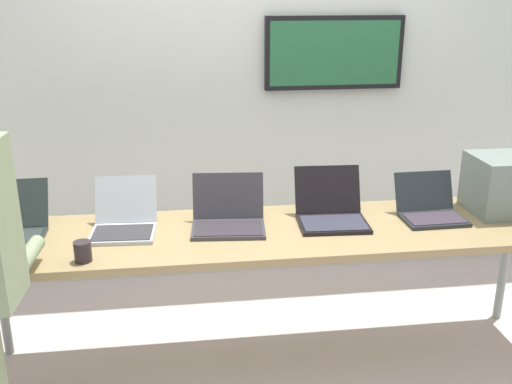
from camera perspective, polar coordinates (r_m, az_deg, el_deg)
The scene contains 10 objects.
ground at distance 3.46m, azimuth 1.58°, elevation -16.05°, with size 8.00×8.00×0.04m, color beige.
back_wall at distance 3.99m, azimuth -0.65°, elevation 10.61°, with size 8.00×0.11×2.75m.
workbench at distance 3.08m, azimuth 1.71°, elevation -4.53°, with size 3.16×0.70×0.79m.
equipment_box at distance 3.54m, azimuth 23.19°, elevation 0.70°, with size 0.40×0.34×0.32m.
laptop_station_0 at distance 3.22m, azimuth -22.91°, elevation -3.01°, with size 0.37×0.39×0.25m.
laptop_station_1 at distance 3.11m, azimuth -12.64°, elevation -2.68°, with size 0.34×0.37×0.25m.
laptop_station_2 at distance 3.08m, azimuth -2.70°, elevation -2.35°, with size 0.40×0.35×0.26m.
laptop_station_3 at distance 3.18m, azimuth 7.27°, elevation -1.78°, with size 0.38×0.39×0.26m.
laptop_station_4 at distance 3.34m, azimuth 16.48°, elevation -1.52°, with size 0.34×0.32×0.22m.
coffee_mug at distance 2.82m, azimuth -16.43°, elevation -5.55°, with size 0.08×0.08×0.10m.
Camera 1 is at (-0.46, -2.78, 1.98)m, focal length 41.32 mm.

